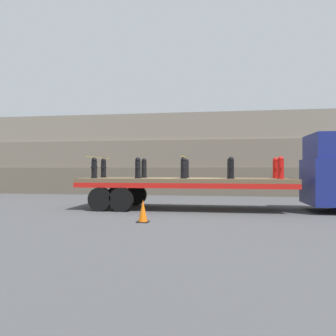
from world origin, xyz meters
name	(u,v)px	position (x,y,z in m)	size (l,w,h in m)	color
ground_plane	(185,209)	(0.00, 0.00, 0.00)	(120.00, 120.00, 0.00)	#474749
rock_cliff	(197,155)	(0.00, 8.73, 2.69)	(60.00, 3.30, 5.39)	#665B4C
flatbed_trailer	(171,184)	(-0.61, 0.00, 1.06)	(8.78, 2.69, 1.31)	brown
fire_hydrant_black_near_0	(94,168)	(-3.79, -0.57, 1.73)	(0.29, 0.53, 0.87)	black
fire_hydrant_black_far_0	(104,168)	(-3.79, 0.57, 1.73)	(0.29, 0.53, 0.87)	black
fire_hydrant_black_near_1	(138,168)	(-1.89, -0.57, 1.73)	(0.29, 0.53, 0.87)	black
fire_hydrant_black_far_1	(144,168)	(-1.89, 0.57, 1.73)	(0.29, 0.53, 0.87)	black
fire_hydrant_black_near_2	(183,168)	(0.00, -0.57, 1.73)	(0.29, 0.53, 0.87)	black
fire_hydrant_black_far_2	(186,168)	(0.00, 0.57, 1.73)	(0.29, 0.53, 0.87)	black
fire_hydrant_black_near_3	(231,168)	(1.89, -0.57, 1.73)	(0.29, 0.53, 0.87)	black
fire_hydrant_black_far_3	(230,168)	(1.89, 0.57, 1.73)	(0.29, 0.53, 0.87)	black
fire_hydrant_red_near_4	(281,168)	(3.79, -0.57, 1.73)	(0.29, 0.53, 0.87)	red
fire_hydrant_red_far_4	(276,168)	(3.79, 0.57, 1.73)	(0.29, 0.53, 0.87)	red
cargo_strap_rear	(99,158)	(-3.79, 0.00, 2.19)	(0.05, 2.79, 0.01)	yellow
cargo_strap_middle	(185,157)	(0.00, 0.00, 2.19)	(0.05, 2.79, 0.01)	yellow
traffic_cone	(143,211)	(-0.98, -3.63, 0.35)	(0.38, 0.38, 0.72)	black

